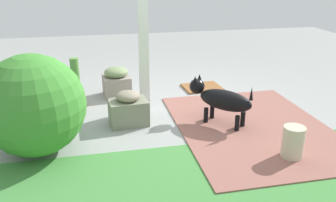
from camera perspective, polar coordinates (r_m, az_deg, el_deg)
ground_plane at (r=4.86m, az=1.26°, el=-1.53°), size 12.00×12.00×0.00m
brick_path at (r=4.48m, az=13.54°, el=-4.10°), size 1.80×2.40×0.02m
porch_pillar at (r=4.57m, az=-4.09°, el=13.47°), size 0.12×0.12×2.54m
stone_planter_nearest at (r=5.42m, az=-8.29°, el=3.07°), size 0.42×0.43×0.45m
stone_planter_mid at (r=4.42m, az=-6.41°, el=-1.32°), size 0.49×0.39×0.43m
round_shrub at (r=3.85m, az=-20.84°, el=-0.68°), size 1.06×1.06×1.06m
terracotta_pot_broad at (r=5.55m, az=-17.65°, el=3.33°), size 0.36×0.36×0.44m
terracotta_pot_tall at (r=5.08m, az=-14.51°, el=1.80°), size 0.21×0.21×0.70m
dog at (r=4.37m, az=8.50°, el=0.35°), size 0.68×0.72×0.58m
ceramic_urn at (r=3.84m, az=19.49°, el=-6.35°), size 0.22×0.22×0.35m
doormat at (r=5.77m, az=5.50°, el=2.21°), size 0.62×0.51×0.03m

